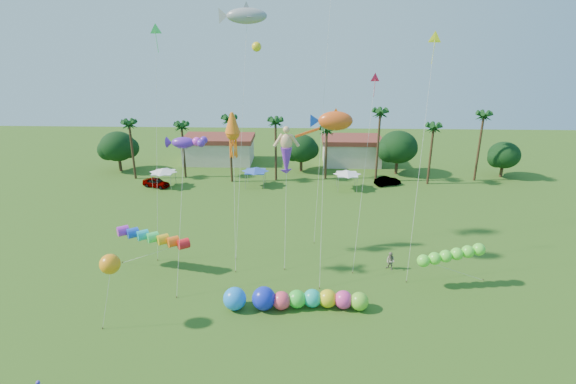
{
  "coord_description": "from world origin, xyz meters",
  "views": [
    {
      "loc": [
        1.37,
        -28.66,
        23.23
      ],
      "look_at": [
        0.0,
        10.0,
        9.0
      ],
      "focal_mm": 28.0,
      "sensor_mm": 36.0,
      "label": 1
    }
  ],
  "objects_px": {
    "car_b": "(387,181)",
    "caterpillar_inflatable": "(306,299)",
    "blue_ball": "(235,299)",
    "spectator_b": "(390,261)",
    "car_a": "(156,182)"
  },
  "relations": [
    {
      "from": "spectator_b",
      "to": "blue_ball",
      "type": "relative_size",
      "value": 0.93
    },
    {
      "from": "car_a",
      "to": "spectator_b",
      "type": "bearing_deg",
      "value": -106.84
    },
    {
      "from": "spectator_b",
      "to": "car_b",
      "type": "bearing_deg",
      "value": 125.08
    },
    {
      "from": "blue_ball",
      "to": "caterpillar_inflatable",
      "type": "bearing_deg",
      "value": 3.11
    },
    {
      "from": "car_a",
      "to": "car_b",
      "type": "distance_m",
      "value": 35.9
    },
    {
      "from": "car_b",
      "to": "caterpillar_inflatable",
      "type": "xyz_separation_m",
      "value": [
        -12.82,
        -33.16,
        0.2
      ]
    },
    {
      "from": "car_a",
      "to": "blue_ball",
      "type": "bearing_deg",
      "value": -131.39
    },
    {
      "from": "spectator_b",
      "to": "blue_ball",
      "type": "bearing_deg",
      "value": -109.4
    },
    {
      "from": "spectator_b",
      "to": "caterpillar_inflatable",
      "type": "relative_size",
      "value": 0.18
    },
    {
      "from": "car_a",
      "to": "car_b",
      "type": "bearing_deg",
      "value": -66.22
    },
    {
      "from": "car_a",
      "to": "blue_ball",
      "type": "relative_size",
      "value": 2.12
    },
    {
      "from": "caterpillar_inflatable",
      "to": "blue_ball",
      "type": "xyz_separation_m",
      "value": [
        -6.19,
        -0.34,
        0.14
      ]
    },
    {
      "from": "car_a",
      "to": "spectator_b",
      "type": "relative_size",
      "value": 2.28
    },
    {
      "from": "car_b",
      "to": "caterpillar_inflatable",
      "type": "distance_m",
      "value": 35.55
    },
    {
      "from": "car_b",
      "to": "car_a",
      "type": "bearing_deg",
      "value": 73.01
    }
  ]
}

